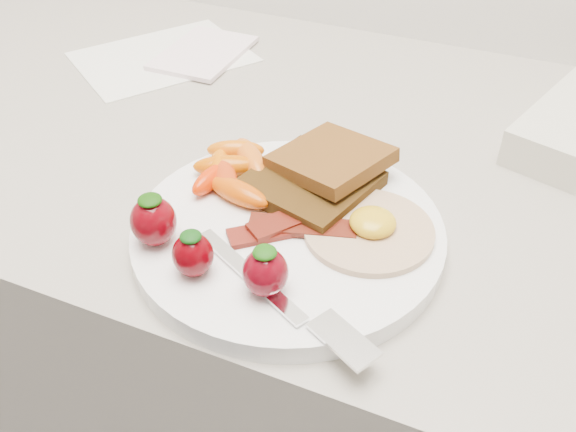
% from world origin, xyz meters
% --- Properties ---
extents(counter, '(2.00, 0.60, 0.90)m').
position_xyz_m(counter, '(0.00, 1.70, 0.45)').
color(counter, gray).
rests_on(counter, ground).
extents(plate, '(0.27, 0.27, 0.02)m').
position_xyz_m(plate, '(0.03, 1.54, 0.91)').
color(plate, white).
rests_on(plate, counter).
extents(toast_lower, '(0.13, 0.13, 0.01)m').
position_xyz_m(toast_lower, '(0.03, 1.59, 0.93)').
color(toast_lower, black).
rests_on(toast_lower, plate).
extents(toast_upper, '(0.12, 0.12, 0.02)m').
position_xyz_m(toast_upper, '(0.04, 1.62, 0.94)').
color(toast_upper, '#4E2A13').
rests_on(toast_upper, toast_lower).
extents(fried_egg, '(0.14, 0.14, 0.02)m').
position_xyz_m(fried_egg, '(0.10, 1.56, 0.92)').
color(fried_egg, beige).
rests_on(fried_egg, plate).
extents(bacon_strips, '(0.11, 0.10, 0.01)m').
position_xyz_m(bacon_strips, '(0.04, 1.54, 0.92)').
color(bacon_strips, '#48120C').
rests_on(bacon_strips, plate).
extents(baby_carrots, '(0.10, 0.10, 0.02)m').
position_xyz_m(baby_carrots, '(-0.05, 1.58, 0.93)').
color(baby_carrots, '#CE5700').
rests_on(baby_carrots, plate).
extents(strawberries, '(0.15, 0.06, 0.05)m').
position_xyz_m(strawberries, '(-0.02, 1.46, 0.94)').
color(strawberries, '#5E020A').
rests_on(strawberries, plate).
extents(fork, '(0.18, 0.09, 0.00)m').
position_xyz_m(fork, '(0.07, 1.45, 0.92)').
color(fork, white).
rests_on(fork, plate).
extents(paper_sheet, '(0.25, 0.27, 0.00)m').
position_xyz_m(paper_sheet, '(-0.27, 1.81, 0.90)').
color(paper_sheet, white).
rests_on(paper_sheet, counter).
extents(notepad, '(0.10, 0.14, 0.01)m').
position_xyz_m(notepad, '(-0.22, 1.83, 0.91)').
color(notepad, white).
rests_on(notepad, paper_sheet).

